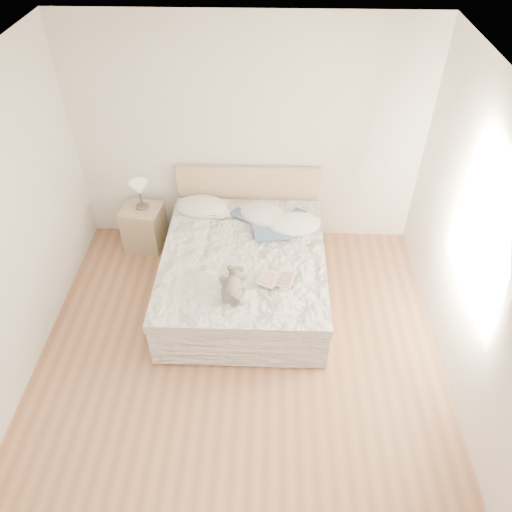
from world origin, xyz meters
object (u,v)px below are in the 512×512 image
table_lamp (139,190)px  childrens_book (277,280)px  nightstand (144,227)px  teddy_bear (232,292)px  bed (244,269)px  photo_book (217,213)px

table_lamp → childrens_book: bearing=-38.4°
nightstand → teddy_bear: (1.19, -1.45, 0.37)m
nightstand → teddy_bear: teddy_bear is taller
nightstand → childrens_book: size_ratio=1.64×
bed → childrens_book: 0.69m
photo_book → teddy_bear: (0.26, -1.29, 0.02)m
table_lamp → photo_book: (0.92, -0.19, -0.18)m
photo_book → childrens_book: size_ratio=0.87×
nightstand → childrens_book: (1.62, -1.25, 0.35)m
childrens_book → teddy_bear: (-0.43, -0.20, 0.02)m
nightstand → photo_book: photo_book is taller
bed → teddy_bear: bed is taller
nightstand → photo_book: bearing=-9.7°
photo_book → childrens_book: same height
nightstand → table_lamp: size_ratio=1.61×
bed → table_lamp: size_ratio=6.19×
bed → childrens_book: bearing=-54.9°
nightstand → teddy_bear: size_ratio=1.58×
bed → nightstand: 1.47m
table_lamp → teddy_bear: size_ratio=0.98×
photo_book → childrens_book: bearing=-69.3°
teddy_bear → table_lamp: bearing=132.8°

